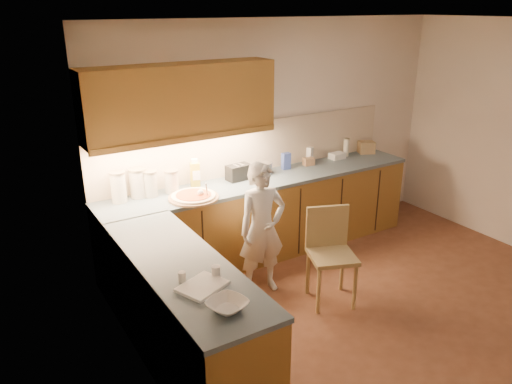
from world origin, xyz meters
The scene contains 24 objects.
room centered at (0.00, 0.00, 1.68)m, with size 4.54×4.50×2.62m.
l_counter centered at (-0.92, 1.25, 0.46)m, with size 3.77×2.62×0.92m.
backsplash centered at (-0.38, 1.99, 1.21)m, with size 3.75×0.02×0.58m, color beige.
upper_cabinets centered at (-1.27, 1.82, 1.85)m, with size 1.95×0.36×0.73m.
pizza_on_board centered at (-1.31, 1.55, 0.94)m, with size 0.50×0.50×0.20m.
child centered at (-0.83, 1.04, 0.67)m, with size 0.49×0.32×1.34m, color silver.
wooden_chair centered at (-0.36, 0.57, 0.54)m, with size 0.54×0.54×0.93m.
mixing_bowl centered at (-1.95, -0.32, 0.95)m, with size 0.25×0.25×0.06m, color silver.
canister_a centered at (-1.96, 1.85, 1.08)m, with size 0.16×0.16×0.31m.
canister_b centered at (-1.76, 1.88, 1.07)m, with size 0.17×0.17×0.30m.
canister_c centered at (-1.65, 1.83, 1.06)m, with size 0.14×0.14×0.27m.
canister_d centered at (-1.43, 1.82, 1.04)m, with size 0.15×0.15×0.24m.
oil_jug centered at (-1.14, 1.88, 1.06)m, with size 0.12×0.10×0.30m.
toaster centered at (-0.65, 1.81, 1.00)m, with size 0.27×0.17×0.17m.
steel_pot centered at (-0.30, 1.82, 0.99)m, with size 0.18×0.18×0.14m.
blue_box centered at (0.01, 1.85, 1.02)m, with size 0.10×0.07×0.19m, color #34499E.
card_box_a centered at (0.33, 1.83, 0.96)m, with size 0.12×0.09×0.09m, color #987452.
white_bottle centered at (0.41, 1.92, 1.01)m, with size 0.06×0.06×0.19m, color white.
flat_pack centered at (0.79, 1.85, 0.96)m, with size 0.19×0.13×0.07m, color white.
tall_jar centered at (0.96, 1.89, 1.04)m, with size 0.08×0.08×0.23m.
card_box_b centered at (1.28, 1.85, 1.00)m, with size 0.19×0.15×0.15m, color tan.
dough_cloth centered at (-1.97, 0.00, 0.93)m, with size 0.31×0.24×0.02m, color white.
spice_jar_a centered at (-2.05, 0.15, 0.96)m, with size 0.05×0.05×0.07m, color silver.
spice_jar_b centered at (-1.82, 0.08, 0.96)m, with size 0.06×0.06×0.09m, color silver.
Camera 1 is at (-3.21, -2.69, 2.73)m, focal length 35.00 mm.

